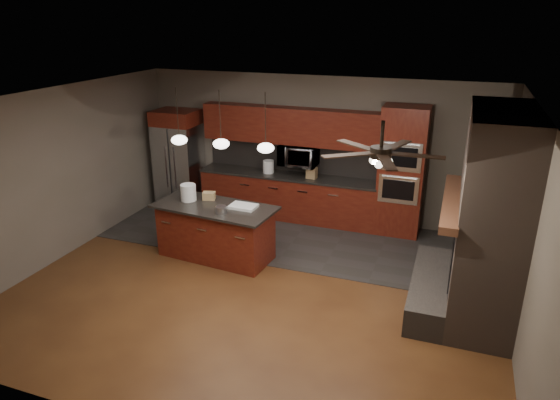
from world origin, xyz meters
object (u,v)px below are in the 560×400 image
at_px(oven_tower, 401,172).
at_px(paint_tray, 243,206).
at_px(refrigerator, 179,159).
at_px(kitchen_island, 216,231).
at_px(microwave, 299,155).
at_px(white_bucket, 188,192).
at_px(counter_bucket, 269,167).
at_px(paint_can, 221,210).
at_px(cardboard_box, 209,196).
at_px(counter_box, 312,173).

distance_m(oven_tower, paint_tray, 3.01).
distance_m(refrigerator, kitchen_island, 2.76).
bearing_deg(kitchen_island, microwave, 75.84).
bearing_deg(white_bucket, counter_bucket, 70.85).
bearing_deg(kitchen_island, refrigerator, 138.42).
relative_size(white_bucket, paint_tray, 0.64).
relative_size(paint_can, counter_bucket, 0.73).
relative_size(microwave, kitchen_island, 0.35).
height_order(refrigerator, kitchen_island, refrigerator).
bearing_deg(refrigerator, microwave, 2.89).
relative_size(kitchen_island, paint_tray, 4.82).
bearing_deg(oven_tower, cardboard_box, -148.53).
height_order(white_bucket, paint_can, white_bucket).
distance_m(paint_tray, counter_bucket, 2.00).
relative_size(oven_tower, counter_bucket, 9.61).
distance_m(microwave, refrigerator, 2.61).
relative_size(oven_tower, counter_box, 11.30).
relative_size(oven_tower, white_bucket, 8.56).
height_order(paint_can, paint_tray, paint_can).
distance_m(microwave, counter_box, 0.43).
xyz_separation_m(microwave, refrigerator, (-2.60, -0.13, -0.28)).
xyz_separation_m(kitchen_island, paint_can, (0.26, -0.26, 0.51)).
bearing_deg(white_bucket, oven_tower, 30.98).
distance_m(paint_can, paint_tray, 0.42).
bearing_deg(counter_bucket, paint_tray, -80.79).
relative_size(microwave, paint_tray, 1.69).
distance_m(kitchen_island, counter_box, 2.34).
distance_m(oven_tower, kitchen_island, 3.50).
distance_m(white_bucket, cardboard_box, 0.35).
height_order(paint_tray, cardboard_box, cardboard_box).
bearing_deg(microwave, paint_tray, -98.10).
relative_size(microwave, white_bucket, 2.63).
height_order(paint_can, counter_box, counter_box).
bearing_deg(kitchen_island, paint_can, -39.94).
bearing_deg(kitchen_island, paint_tray, 16.61).
xyz_separation_m(oven_tower, refrigerator, (-4.57, -0.07, -0.17)).
bearing_deg(counter_bucket, oven_tower, -0.16).
bearing_deg(microwave, white_bucket, -122.61).
height_order(white_bucket, cardboard_box, white_bucket).
height_order(oven_tower, counter_bucket, oven_tower).
relative_size(oven_tower, kitchen_island, 1.14).
height_order(cardboard_box, counter_box, counter_box).
xyz_separation_m(microwave, kitchen_island, (-0.76, -2.12, -0.83)).
relative_size(counter_bucket, counter_box, 1.18).
bearing_deg(paint_tray, oven_tower, 43.47).
height_order(microwave, paint_tray, microwave).
distance_m(refrigerator, cardboard_box, 2.37).
bearing_deg(paint_can, refrigerator, 132.90).
height_order(white_bucket, counter_bucket, white_bucket).
bearing_deg(paint_tray, microwave, 84.38).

